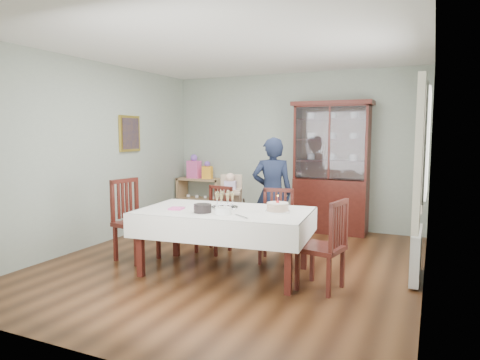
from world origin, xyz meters
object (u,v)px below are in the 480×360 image
Objects in this scene: high_chair at (230,213)px; birthday_cake at (278,208)px; china_cabinet at (331,165)px; gift_bag_pink at (194,168)px; woman at (272,193)px; champagne_tray at (225,203)px; chair_far_left at (214,233)px; chair_end_left at (136,236)px; sideboard at (201,199)px; dining_table at (225,241)px; gift_bag_orange at (207,171)px; chair_end_right at (322,263)px; chair_far_right at (276,240)px.

high_chair is 1.97m from birthday_cake.
gift_bag_pink is (-2.63, 0.00, -0.12)m from china_cabinet.
woman is 4.93× the size of champagne_tray.
chair_end_left is (-0.75, -0.76, 0.04)m from chair_far_left.
sideboard is 0.99× the size of chair_far_left.
gift_bag_pink is at bearing 123.11° from high_chair.
sideboard is 2.78× the size of champagne_tray.
birthday_cake is at bearing 11.44° from dining_table.
chair_far_left is at bearing 127.25° from champagne_tray.
champagne_tray is at bearing -57.27° from gift_bag_orange.
champagne_tray is at bearing 114.57° from dining_table.
sideboard is 2.70m from chair_end_left.
sideboard is at bearing -121.01° from chair_end_right.
china_cabinet is 2.06× the size of chair_end_left.
gift_bag_pink reaches higher than dining_table.
chair_far_right is (-0.27, -1.93, -0.85)m from china_cabinet.
chair_end_right is at bearing -42.02° from sideboard.
chair_end_left is at bearing -176.19° from birthday_cake.
sideboard is at bearing 124.97° from champagne_tray.
chair_end_right reaches higher than dining_table.
gift_bag_pink reaches higher than birthday_cake.
sideboard is at bearing 8.57° from gift_bag_pink.
chair_far_left is (1.28, -1.89, -0.13)m from sideboard.
gift_bag_orange is at bearing 122.73° from champagne_tray.
china_cabinet is at bearing -158.22° from chair_end_right.
woman is 3.52× the size of gift_bag_pink.
gift_bag_pink reaches higher than chair_end_right.
chair_end_left is at bearing 22.95° from woman.
chair_far_right is at bearing -43.08° from gift_bag_orange.
high_chair reaches higher than chair_far_left.
chair_far_right is 1.38m from high_chair.
china_cabinet is at bearing 72.04° from chair_far_right.
chair_end_right is 1.82m from woman.
chair_far_right is 0.86m from woman.
birthday_cake is (1.16, -0.64, 0.54)m from chair_far_left.
china_cabinet is 2.64m from champagne_tray.
high_chair is 1.78m from gift_bag_pink.
chair_far_left is at bearing -52.89° from gift_bag_pink.
dining_table is at bearing -168.56° from birthday_cake.
gift_bag_pink reaches higher than chair_far_left.
chair_end_left reaches higher than champagne_tray.
woman is at bearing -37.68° from chair_end_left.
gift_bag_orange is at bearing 115.83° from high_chair.
chair_far_right is 0.90× the size of high_chair.
chair_end_right is at bearing -3.18° from dining_table.
gift_bag_orange is at bearing 129.88° from chair_far_left.
chair_far_left is 0.57× the size of woman.
gift_bag_pink is at bearing 179.97° from china_cabinet.
gift_bag_pink is at bearing -119.57° from chair_end_right.
gift_bag_orange is at bearing 132.41° from birthday_cake.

